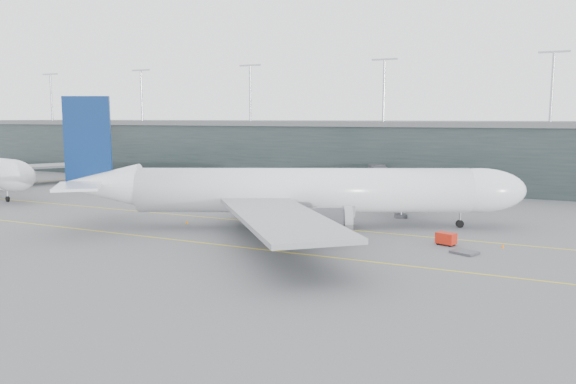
% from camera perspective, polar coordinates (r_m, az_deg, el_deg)
% --- Properties ---
extents(ground, '(320.00, 320.00, 0.00)m').
position_cam_1_polar(ground, '(90.75, -1.81, -2.63)').
color(ground, '#56565B').
rests_on(ground, ground).
extents(taxiline_a, '(160.00, 0.25, 0.02)m').
position_cam_1_polar(taxiline_a, '(87.27, -3.01, -3.05)').
color(taxiline_a, yellow).
rests_on(taxiline_a, ground).
extents(taxiline_b, '(160.00, 0.25, 0.02)m').
position_cam_1_polar(taxiline_b, '(73.84, -8.89, -5.10)').
color(taxiline_b, yellow).
rests_on(taxiline_b, ground).
extents(taxiline_lead_main, '(0.25, 60.00, 0.02)m').
position_cam_1_polar(taxiline_lead_main, '(106.96, 5.44, -1.09)').
color(taxiline_lead_main, yellow).
rests_on(taxiline_lead_main, ground).
extents(taxiline_lead_adj, '(0.25, 60.00, 0.02)m').
position_cam_1_polar(taxiline_lead_adj, '(153.36, -23.97, 0.92)').
color(taxiline_lead_adj, yellow).
rests_on(taxiline_lead_adj, ground).
extents(terminal, '(240.00, 36.00, 29.00)m').
position_cam_1_polar(terminal, '(143.68, 8.73, 4.13)').
color(terminal, black).
rests_on(terminal, ground).
extents(main_aircraft, '(64.93, 59.78, 19.15)m').
position_cam_1_polar(main_aircraft, '(82.03, 1.25, 0.07)').
color(main_aircraft, white).
rests_on(main_aircraft, ground).
extents(jet_bridge, '(18.40, 43.34, 6.04)m').
position_cam_1_polar(jet_bridge, '(104.84, 11.60, 1.10)').
color(jet_bridge, '#2F2E34').
rests_on(jet_bridge, ground).
extents(gse_cart, '(2.70, 2.18, 1.59)m').
position_cam_1_polar(gse_cart, '(74.17, 15.76, -4.54)').
color(gse_cart, red).
rests_on(gse_cart, ground).
extents(baggage_dolly, '(3.49, 3.19, 0.28)m').
position_cam_1_polar(baggage_dolly, '(70.42, 17.49, -5.85)').
color(baggage_dolly, '#3E3E43').
rests_on(baggage_dolly, ground).
extents(uld_a, '(2.30, 2.06, 1.74)m').
position_cam_1_polar(uld_a, '(101.92, -1.19, -0.98)').
color(uld_a, '#3E3F44').
rests_on(uld_a, ground).
extents(uld_b, '(1.84, 1.48, 1.67)m').
position_cam_1_polar(uld_b, '(102.54, -0.20, -0.94)').
color(uld_b, '#3E3F44').
rests_on(uld_b, ground).
extents(uld_c, '(2.62, 2.27, 2.08)m').
position_cam_1_polar(uld_c, '(99.80, 0.57, -1.06)').
color(uld_c, '#3E3F44').
rests_on(uld_c, ground).
extents(cone_nose, '(0.40, 0.40, 0.63)m').
position_cam_1_polar(cone_nose, '(74.77, 20.97, -5.12)').
color(cone_nose, orange).
rests_on(cone_nose, ground).
extents(cone_wing_stbd, '(0.48, 0.48, 0.76)m').
position_cam_1_polar(cone_wing_stbd, '(70.97, -2.14, -5.22)').
color(cone_wing_stbd, red).
rests_on(cone_wing_stbd, ground).
extents(cone_wing_port, '(0.44, 0.44, 0.70)m').
position_cam_1_polar(cone_wing_port, '(98.05, 4.69, -1.68)').
color(cone_wing_port, '#D4510B').
rests_on(cone_wing_port, ground).
extents(cone_tail, '(0.41, 0.41, 0.65)m').
position_cam_1_polar(cone_tail, '(86.85, -10.24, -3.00)').
color(cone_tail, orange).
rests_on(cone_tail, ground).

